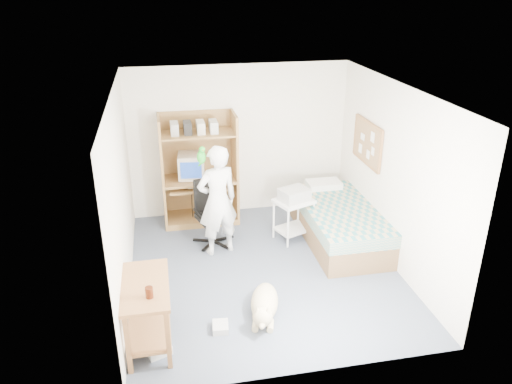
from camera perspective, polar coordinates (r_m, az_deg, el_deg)
floor at (r=7.01m, az=0.90°, el=-8.86°), size 4.00×4.00×0.00m
wall_back at (r=8.28m, az=-1.95°, el=5.87°), size 3.60×0.02×2.50m
wall_right at (r=7.01m, az=15.52°, el=1.68°), size 0.02×4.00×2.50m
wall_left at (r=6.33m, az=-15.17°, el=-0.66°), size 0.02×4.00×2.50m
ceiling at (r=6.06m, az=1.06°, el=11.55°), size 3.60×4.00×0.02m
computer_hutch at (r=8.10m, az=-6.50°, el=2.10°), size 1.20×0.63×1.80m
bed at (r=7.72m, az=9.45°, el=-3.52°), size 1.02×2.02×0.66m
side_desk at (r=5.64m, az=-12.35°, el=-12.46°), size 0.50×1.00×0.75m
corkboard at (r=7.70m, az=12.61°, el=5.51°), size 0.04×0.94×0.66m
office_chair at (r=7.56m, az=-5.09°, el=-3.35°), size 0.56×0.57×0.99m
person at (r=7.09m, az=-4.41°, el=-1.01°), size 0.69×0.55×1.64m
parrot at (r=6.84m, az=-6.26°, el=4.11°), size 0.12×0.21×0.33m
dog at (r=6.08m, az=0.95°, el=-12.69°), size 0.50×0.99×0.38m
printer_cart at (r=7.62m, az=4.31°, el=-2.42°), size 0.67×0.61×0.65m
printer at (r=7.49m, az=4.38°, el=-0.28°), size 0.51×0.45×0.18m
crt_monitor at (r=8.05m, az=-7.40°, el=3.01°), size 0.45×0.47×0.39m
keyboard at (r=8.01m, az=-6.14°, el=0.71°), size 0.46×0.21×0.03m
pencil_cup at (r=8.05m, az=-4.18°, el=2.04°), size 0.08×0.08×0.12m
drink_glass at (r=5.25m, az=-12.10°, el=-11.16°), size 0.08×0.08×0.12m
floor_box_a at (r=5.74m, az=-11.07°, el=-17.23°), size 0.30×0.28×0.10m
floor_box_b at (r=5.96m, az=-4.08°, el=-15.14°), size 0.20×0.24×0.08m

